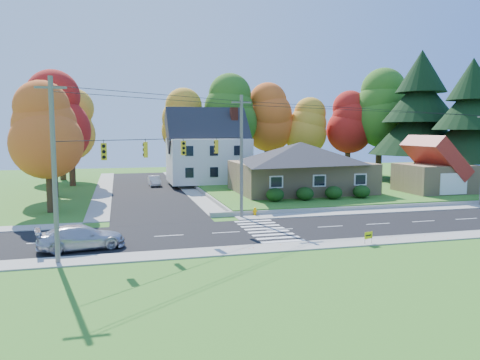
# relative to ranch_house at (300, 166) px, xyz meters

# --- Properties ---
(ground) EXTENTS (120.00, 120.00, 0.00)m
(ground) POSITION_rel_ranch_house_xyz_m (-8.00, -16.00, -3.27)
(ground) COLOR #3D7923
(road_main) EXTENTS (90.00, 8.00, 0.02)m
(road_main) POSITION_rel_ranch_house_xyz_m (-8.00, -16.00, -3.26)
(road_main) COLOR black
(road_main) RESTS_ON ground
(road_cross) EXTENTS (8.00, 44.00, 0.02)m
(road_cross) POSITION_rel_ranch_house_xyz_m (-16.00, 10.00, -3.25)
(road_cross) COLOR black
(road_cross) RESTS_ON ground
(sidewalk_north) EXTENTS (90.00, 2.00, 0.08)m
(sidewalk_north) POSITION_rel_ranch_house_xyz_m (-8.00, -11.00, -3.23)
(sidewalk_north) COLOR #9C9A90
(sidewalk_north) RESTS_ON ground
(sidewalk_south) EXTENTS (90.00, 2.00, 0.08)m
(sidewalk_south) POSITION_rel_ranch_house_xyz_m (-8.00, -21.00, -3.23)
(sidewalk_south) COLOR #9C9A90
(sidewalk_south) RESTS_ON ground
(lawn) EXTENTS (30.00, 30.00, 0.50)m
(lawn) POSITION_rel_ranch_house_xyz_m (5.00, 5.00, -3.02)
(lawn) COLOR #3D7923
(lawn) RESTS_ON ground
(ranch_house) EXTENTS (14.60, 10.60, 5.40)m
(ranch_house) POSITION_rel_ranch_house_xyz_m (0.00, 0.00, 0.00)
(ranch_house) COLOR tan
(ranch_house) RESTS_ON lawn
(colonial_house) EXTENTS (10.40, 8.40, 9.60)m
(colonial_house) POSITION_rel_ranch_house_xyz_m (-7.96, 12.00, 1.32)
(colonial_house) COLOR silver
(colonial_house) RESTS_ON lawn
(garage) EXTENTS (7.30, 6.30, 4.60)m
(garage) POSITION_rel_ranch_house_xyz_m (14.00, -4.01, -0.42)
(garage) COLOR tan
(garage) RESTS_ON lawn
(hedge_row) EXTENTS (10.70, 1.70, 1.27)m
(hedge_row) POSITION_rel_ranch_house_xyz_m (-0.50, -6.20, -2.13)
(hedge_row) COLOR #163A10
(hedge_row) RESTS_ON lawn
(traffic_infrastructure) EXTENTS (38.10, 10.66, 10.00)m
(traffic_infrastructure) POSITION_rel_ranch_house_xyz_m (-8.15, -14.65, 1.88)
(traffic_infrastructure) COLOR #666059
(traffic_infrastructure) RESTS_ON ground
(tree_lot_0) EXTENTS (6.72, 6.72, 12.51)m
(tree_lot_0) POSITION_rel_ranch_house_xyz_m (-10.00, 18.00, 5.04)
(tree_lot_0) COLOR #3F2A19
(tree_lot_0) RESTS_ON lawn
(tree_lot_1) EXTENTS (7.84, 7.84, 14.60)m
(tree_lot_1) POSITION_rel_ranch_house_xyz_m (-4.00, 17.00, 6.35)
(tree_lot_1) COLOR #3F2A19
(tree_lot_1) RESTS_ON lawn
(tree_lot_2) EXTENTS (7.28, 7.28, 13.56)m
(tree_lot_2) POSITION_rel_ranch_house_xyz_m (2.00, 18.00, 5.70)
(tree_lot_2) COLOR #3F2A19
(tree_lot_2) RESTS_ON lawn
(tree_lot_3) EXTENTS (6.16, 6.16, 11.47)m
(tree_lot_3) POSITION_rel_ranch_house_xyz_m (8.00, 17.00, 4.39)
(tree_lot_3) COLOR #3F2A19
(tree_lot_3) RESTS_ON lawn
(tree_lot_4) EXTENTS (6.72, 6.72, 12.51)m
(tree_lot_4) POSITION_rel_ranch_house_xyz_m (14.00, 16.00, 5.04)
(tree_lot_4) COLOR #3F2A19
(tree_lot_4) RESTS_ON lawn
(tree_lot_5) EXTENTS (8.40, 8.40, 15.64)m
(tree_lot_5) POSITION_rel_ranch_house_xyz_m (18.00, 14.00, 7.00)
(tree_lot_5) COLOR #3F2A19
(tree_lot_5) RESTS_ON lawn
(conifer_east_a) EXTENTS (12.80, 12.80, 16.96)m
(conifer_east_a) POSITION_rel_ranch_house_xyz_m (19.00, 6.00, 6.12)
(conifer_east_a) COLOR #3F2A19
(conifer_east_a) RESTS_ON lawn
(conifer_east_b) EXTENTS (11.20, 11.20, 14.84)m
(conifer_east_b) POSITION_rel_ranch_house_xyz_m (20.00, -2.00, 5.01)
(conifer_east_b) COLOR #3F2A19
(conifer_east_b) RESTS_ON lawn
(tree_west_0) EXTENTS (6.16, 6.16, 11.47)m
(tree_west_0) POSITION_rel_ranch_house_xyz_m (-25.00, -4.00, 3.89)
(tree_west_0) COLOR #3F2A19
(tree_west_0) RESTS_ON ground
(tree_west_1) EXTENTS (7.28, 7.28, 13.56)m
(tree_west_1) POSITION_rel_ranch_house_xyz_m (-26.00, 6.00, 5.20)
(tree_west_1) COLOR #3F2A19
(tree_west_1) RESTS_ON ground
(tree_west_2) EXTENTS (6.72, 6.72, 12.51)m
(tree_west_2) POSITION_rel_ranch_house_xyz_m (-25.00, 16.00, 4.54)
(tree_west_2) COLOR #3F2A19
(tree_west_2) RESTS_ON ground
(tree_west_3) EXTENTS (7.84, 7.84, 14.60)m
(tree_west_3) POSITION_rel_ranch_house_xyz_m (-27.00, 24.00, 5.85)
(tree_west_3) COLOR #3F2A19
(tree_west_3) RESTS_ON ground
(silver_sedan) EXTENTS (5.39, 2.89, 1.49)m
(silver_sedan) POSITION_rel_ranch_house_xyz_m (-21.49, -18.34, -2.50)
(silver_sedan) COLOR #B4B5C2
(silver_sedan) RESTS_ON road_main
(white_car) EXTENTS (1.48, 3.92, 1.28)m
(white_car) POSITION_rel_ranch_house_xyz_m (-14.80, 13.14, -2.61)
(white_car) COLOR silver
(white_car) RESTS_ON road_cross
(fire_hydrant) EXTENTS (0.42, 0.32, 0.73)m
(fire_hydrant) POSITION_rel_ranch_house_xyz_m (-8.20, -10.35, -2.92)
(fire_hydrant) COLOR #FFB000
(fire_hydrant) RESTS_ON ground
(yard_sign) EXTENTS (0.64, 0.22, 0.82)m
(yard_sign) POSITION_rel_ranch_house_xyz_m (-4.08, -21.63, -2.68)
(yard_sign) COLOR black
(yard_sign) RESTS_ON ground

